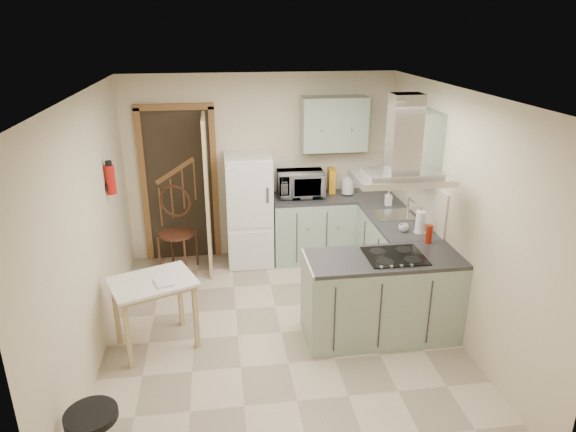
{
  "coord_description": "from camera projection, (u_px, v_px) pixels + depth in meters",
  "views": [
    {
      "loc": [
        -0.58,
        -4.64,
        3.09
      ],
      "look_at": [
        0.14,
        0.45,
        1.15
      ],
      "focal_mm": 32.0,
      "sensor_mm": 36.0,
      "label": 1
    }
  ],
  "objects": [
    {
      "name": "wall_cabinet_back",
      "position": [
        334.0,
        124.0,
        6.72
      ],
      "size": [
        0.85,
        0.35,
        0.7
      ],
      "primitive_type": "cube",
      "color": "#9EB2A0",
      "rests_on": "back_wall"
    },
    {
      "name": "left_wall",
      "position": [
        90.0,
        233.0,
        4.78
      ],
      "size": [
        0.0,
        4.2,
        4.2
      ],
      "primitive_type": "plane",
      "rotation": [
        1.57,
        0.0,
        1.57
      ],
      "color": "beige",
      "rests_on": "floor"
    },
    {
      "name": "doorway",
      "position": [
        180.0,
        185.0,
        6.86
      ],
      "size": [
        1.1,
        0.12,
        2.1
      ],
      "primitive_type": "cube",
      "color": "brown",
      "rests_on": "floor"
    },
    {
      "name": "right_wall",
      "position": [
        455.0,
        214.0,
        5.26
      ],
      "size": [
        0.0,
        4.2,
        4.2
      ],
      "primitive_type": "plane",
      "rotation": [
        1.57,
        0.0,
        -1.57
      ],
      "color": "beige",
      "rests_on": "floor"
    },
    {
      "name": "bentwood_chair",
      "position": [
        177.0,
        234.0,
        6.68
      ],
      "size": [
        0.59,
        0.59,
        1.02
      ],
      "primitive_type": "cube",
      "rotation": [
        0.0,
        0.0,
        -0.39
      ],
      "color": "#54291C",
      "rests_on": "floor"
    },
    {
      "name": "cereal_box",
      "position": [
        331.0,
        180.0,
        7.03
      ],
      "size": [
        0.11,
        0.23,
        0.33
      ],
      "primitive_type": "cube",
      "rotation": [
        0.0,
        0.0,
        -0.09
      ],
      "color": "orange",
      "rests_on": "counter_back"
    },
    {
      "name": "microwave",
      "position": [
        301.0,
        184.0,
        6.86
      ],
      "size": [
        0.62,
        0.42,
        0.34
      ],
      "primitive_type": "imported",
      "rotation": [
        0.0,
        0.0,
        -0.02
      ],
      "color": "black",
      "rests_on": "counter_back"
    },
    {
      "name": "floor",
      "position": [
        281.0,
        332.0,
        5.46
      ],
      "size": [
        4.2,
        4.2,
        0.0
      ],
      "primitive_type": "plane",
      "color": "beige",
      "rests_on": "ground"
    },
    {
      "name": "red_bottle",
      "position": [
        429.0,
        234.0,
        5.41
      ],
      "size": [
        0.09,
        0.09,
        0.2
      ],
      "primitive_type": "cylinder",
      "rotation": [
        0.0,
        0.0,
        -0.34
      ],
      "color": "#9D1F0D",
      "rests_on": "peninsula"
    },
    {
      "name": "book",
      "position": [
        155.0,
        280.0,
        4.89
      ],
      "size": [
        0.23,
        0.27,
        0.1
      ],
      "primitive_type": "imported",
      "rotation": [
        0.0,
        0.0,
        0.35
      ],
      "color": "#993C33",
      "rests_on": "drop_leaf_table"
    },
    {
      "name": "soap_bottle",
      "position": [
        388.0,
        198.0,
        6.54
      ],
      "size": [
        0.1,
        0.11,
        0.19
      ],
      "primitive_type": "imported",
      "rotation": [
        0.0,
        0.0,
        -0.21
      ],
      "color": "#A2A2AD",
      "rests_on": "counter_right"
    },
    {
      "name": "fire_extinguisher",
      "position": [
        110.0,
        180.0,
        5.54
      ],
      "size": [
        0.1,
        0.1,
        0.32
      ],
      "primitive_type": "cylinder",
      "color": "#B2140F",
      "rests_on": "left_wall"
    },
    {
      "name": "cup",
      "position": [
        403.0,
        228.0,
        5.72
      ],
      "size": [
        0.13,
        0.13,
        0.09
      ],
      "primitive_type": "imported",
      "rotation": [
        0.0,
        0.0,
        -0.28
      ],
      "color": "silver",
      "rests_on": "counter_right"
    },
    {
      "name": "fridge",
      "position": [
        249.0,
        210.0,
        6.84
      ],
      "size": [
        0.6,
        0.6,
        1.5
      ],
      "primitive_type": "cube",
      "color": "white",
      "rests_on": "floor"
    },
    {
      "name": "splashback",
      "position": [
        330.0,
        172.0,
        7.12
      ],
      "size": [
        1.68,
        0.02,
        0.5
      ],
      "primitive_type": "cube",
      "color": "beige",
      "rests_on": "counter_back"
    },
    {
      "name": "counter_back",
      "position": [
        312.0,
        227.0,
        7.06
      ],
      "size": [
        1.08,
        0.6,
        0.9
      ],
      "primitive_type": "cube",
      "color": "#9EB2A0",
      "rests_on": "floor"
    },
    {
      "name": "peninsula",
      "position": [
        382.0,
        297.0,
        5.27
      ],
      "size": [
        1.55,
        0.65,
        0.9
      ],
      "primitive_type": "cube",
      "color": "#9EB2A0",
      "rests_on": "floor"
    },
    {
      "name": "hob",
      "position": [
        395.0,
        256.0,
        5.12
      ],
      "size": [
        0.58,
        0.5,
        0.01
      ],
      "primitive_type": "cube",
      "color": "black",
      "rests_on": "peninsula"
    },
    {
      "name": "paper_towel",
      "position": [
        420.0,
        222.0,
        5.65
      ],
      "size": [
        0.12,
        0.12,
        0.26
      ],
      "primitive_type": "cylinder",
      "rotation": [
        0.0,
        0.0,
        0.23
      ],
      "color": "white",
      "rests_on": "counter_right"
    },
    {
      "name": "extractor_hood",
      "position": [
        401.0,
        178.0,
        4.83
      ],
      "size": [
        0.9,
        0.55,
        0.1
      ],
      "primitive_type": "cube",
      "color": "silver",
      "rests_on": "ceiling"
    },
    {
      "name": "ceiling",
      "position": [
        280.0,
        93.0,
        4.58
      ],
      "size": [
        4.2,
        4.2,
        0.0
      ],
      "primitive_type": "plane",
      "rotation": [
        3.14,
        0.0,
        0.0
      ],
      "color": "silver",
      "rests_on": "back_wall"
    },
    {
      "name": "kettle",
      "position": [
        348.0,
        186.0,
        6.93
      ],
      "size": [
        0.18,
        0.18,
        0.24
      ],
      "primitive_type": "cylinder",
      "rotation": [
        0.0,
        0.0,
        -0.08
      ],
      "color": "silver",
      "rests_on": "counter_back"
    },
    {
      "name": "counter_right",
      "position": [
        386.0,
        244.0,
        6.54
      ],
      "size": [
        0.6,
        1.95,
        0.9
      ],
      "primitive_type": "cube",
      "color": "#9EB2A0",
      "rests_on": "floor"
    },
    {
      "name": "sink",
      "position": [
        393.0,
        215.0,
        6.22
      ],
      "size": [
        0.45,
        0.4,
        0.01
      ],
      "primitive_type": "cube",
      "color": "silver",
      "rests_on": "counter_right"
    },
    {
      "name": "back_wall",
      "position": [
        261.0,
        167.0,
        6.97
      ],
      "size": [
        3.6,
        0.0,
        3.6
      ],
      "primitive_type": "plane",
      "rotation": [
        1.57,
        0.0,
        0.0
      ],
      "color": "beige",
      "rests_on": "floor"
    },
    {
      "name": "drop_leaf_table",
      "position": [
        156.0,
        313.0,
        5.12
      ],
      "size": [
        0.95,
        0.84,
        0.74
      ],
      "primitive_type": "cube",
      "rotation": [
        0.0,
        0.0,
        0.39
      ],
      "color": "#DBC187",
      "rests_on": "floor"
    },
    {
      "name": "wall_cabinet_right",
      "position": [
        413.0,
        139.0,
        5.81
      ],
      "size": [
        0.35,
        0.9,
        0.7
      ],
      "primitive_type": "cube",
      "color": "#9EB2A0",
      "rests_on": "right_wall"
    }
  ]
}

